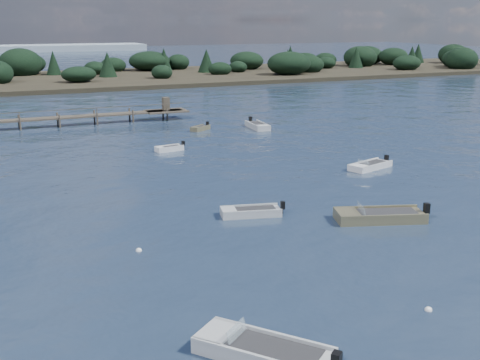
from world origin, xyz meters
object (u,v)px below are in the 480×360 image
tender_far_grey_b (200,129)px  tender_far_white (169,149)px  dinghy_mid_grey (251,213)px  dinghy_mid_white_b (370,167)px  dinghy_mid_white_a (379,218)px  dinghy_near_olive (263,354)px  dinghy_extra_a (258,127)px

tender_far_grey_b → tender_far_white: bearing=-125.6°
dinghy_mid_grey → dinghy_mid_white_b: (14.29, 7.12, 0.00)m
tender_far_white → dinghy_mid_white_a: size_ratio=0.51×
dinghy_near_olive → dinghy_extra_a: bearing=64.3°
dinghy_mid_white_b → dinghy_near_olive: bearing=-133.3°
dinghy_near_olive → dinghy_mid_white_a: 17.34m
dinghy_mid_grey → tender_far_white: bearing=86.5°
tender_far_grey_b → dinghy_mid_grey: 30.69m
dinghy_extra_a → dinghy_mid_white_a: size_ratio=0.83×
dinghy_near_olive → tender_far_grey_b: bearing=72.2°
dinghy_mid_white_a → dinghy_mid_white_b: bearing=56.3°
dinghy_mid_white_b → dinghy_mid_grey: bearing=-153.5°
tender_far_grey_b → dinghy_mid_white_a: bearing=-91.7°
tender_far_white → dinghy_mid_white_b: (13.04, -13.46, 0.00)m
tender_far_grey_b → dinghy_extra_a: 6.55m
dinghy_extra_a → dinghy_mid_white_b: bearing=-89.6°
dinghy_extra_a → dinghy_mid_white_b: (0.15, -21.03, -0.03)m
tender_far_grey_b → dinghy_mid_grey: bearing=-104.7°
tender_far_grey_b → dinghy_extra_a: dinghy_extra_a is taller
dinghy_near_olive → tender_far_white: bearing=77.5°
dinghy_mid_white_a → dinghy_extra_a: bearing=77.2°
dinghy_mid_grey → tender_far_white: 20.61m
dinghy_mid_grey → dinghy_extra_a: bearing=63.3°
dinghy_near_olive → dinghy_mid_white_a: size_ratio=0.87×
tender_far_white → dinghy_mid_white_a: (5.53, -24.72, 0.03)m
tender_far_grey_b → dinghy_mid_grey: dinghy_mid_grey is taller
tender_far_grey_b → dinghy_near_olive: (-14.41, -44.82, 0.03)m
tender_far_grey_b → dinghy_mid_white_a: 33.85m
tender_far_grey_b → dinghy_mid_white_b: bearing=-73.9°
tender_far_white → dinghy_mid_white_a: 25.33m
dinghy_extra_a → dinghy_mid_white_a: dinghy_mid_white_a is taller
dinghy_extra_a → dinghy_mid_white_b: size_ratio=1.09×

